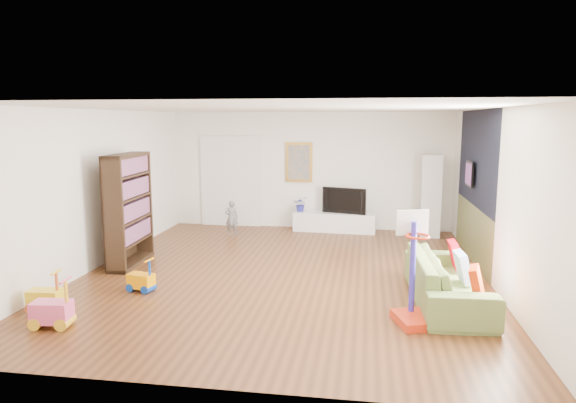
# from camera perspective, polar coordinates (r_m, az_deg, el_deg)

# --- Properties ---
(floor) EXTENTS (6.50, 7.50, 0.00)m
(floor) POSITION_cam_1_polar(r_m,az_deg,el_deg) (8.59, -0.41, -8.01)
(floor) COLOR brown
(floor) RESTS_ON ground
(ceiling) EXTENTS (6.50, 7.50, 0.00)m
(ceiling) POSITION_cam_1_polar(r_m,az_deg,el_deg) (8.22, -0.43, 10.29)
(ceiling) COLOR white
(ceiling) RESTS_ON ground
(wall_back) EXTENTS (6.50, 0.00, 2.70)m
(wall_back) POSITION_cam_1_polar(r_m,az_deg,el_deg) (11.99, 2.44, 3.44)
(wall_back) COLOR white
(wall_back) RESTS_ON ground
(wall_front) EXTENTS (6.50, 0.00, 2.70)m
(wall_front) POSITION_cam_1_polar(r_m,az_deg,el_deg) (4.70, -7.75, -5.48)
(wall_front) COLOR silver
(wall_front) RESTS_ON ground
(wall_left) EXTENTS (0.00, 7.50, 2.70)m
(wall_left) POSITION_cam_1_polar(r_m,az_deg,el_deg) (9.38, -20.43, 1.30)
(wall_left) COLOR silver
(wall_left) RESTS_ON ground
(wall_right) EXTENTS (0.00, 7.50, 2.70)m
(wall_right) POSITION_cam_1_polar(r_m,az_deg,el_deg) (8.42, 21.98, 0.39)
(wall_right) COLOR silver
(wall_right) RESTS_ON ground
(navy_accent) EXTENTS (0.01, 3.20, 1.70)m
(navy_accent) POSITION_cam_1_polar(r_m,az_deg,el_deg) (9.73, 20.21, 4.54)
(navy_accent) COLOR black
(navy_accent) RESTS_ON wall_right
(olive_wainscot) EXTENTS (0.01, 3.20, 1.00)m
(olive_wainscot) POSITION_cam_1_polar(r_m,az_deg,el_deg) (9.91, 19.78, -3.26)
(olive_wainscot) COLOR brown
(olive_wainscot) RESTS_ON wall_right
(doorway) EXTENTS (1.45, 0.06, 2.10)m
(doorway) POSITION_cam_1_polar(r_m,az_deg,el_deg) (12.34, -6.40, 2.15)
(doorway) COLOR white
(doorway) RESTS_ON ground
(painting_back) EXTENTS (0.62, 0.06, 0.92)m
(painting_back) POSITION_cam_1_polar(r_m,az_deg,el_deg) (11.96, 1.23, 4.39)
(painting_back) COLOR gold
(painting_back) RESTS_ON wall_back
(artwork_right) EXTENTS (0.04, 0.56, 0.46)m
(artwork_right) POSITION_cam_1_polar(r_m,az_deg,el_deg) (9.93, 19.52, 2.92)
(artwork_right) COLOR #7F3F8C
(artwork_right) RESTS_ON wall_right
(media_console) EXTENTS (1.88, 0.58, 0.43)m
(media_console) POSITION_cam_1_polar(r_m,az_deg,el_deg) (11.77, 5.19, -2.28)
(media_console) COLOR white
(media_console) RESTS_ON ground
(tall_cabinet) EXTENTS (0.44, 0.44, 1.79)m
(tall_cabinet) POSITION_cam_1_polar(r_m,az_deg,el_deg) (11.53, 15.60, 0.61)
(tall_cabinet) COLOR silver
(tall_cabinet) RESTS_ON ground
(bookshelf) EXTENTS (0.42, 1.35, 1.95)m
(bookshelf) POSITION_cam_1_polar(r_m,az_deg,el_deg) (9.38, -17.27, -0.86)
(bookshelf) COLOR #312013
(bookshelf) RESTS_ON ground
(sofa) EXTENTS (1.00, 2.31, 0.66)m
(sofa) POSITION_cam_1_polar(r_m,az_deg,el_deg) (7.52, 17.27, -8.31)
(sofa) COLOR olive
(sofa) RESTS_ON ground
(basketball_hoop) EXTENTS (0.65, 0.72, 1.42)m
(basketball_hoop) POSITION_cam_1_polar(r_m,az_deg,el_deg) (6.57, 14.24, -7.27)
(basketball_hoop) COLOR red
(basketball_hoop) RESTS_ON ground
(ride_on_yellow) EXTENTS (0.44, 0.29, 0.55)m
(ride_on_yellow) POSITION_cam_1_polar(r_m,az_deg,el_deg) (7.62, -25.45, -8.99)
(ride_on_yellow) COLOR yellow
(ride_on_yellow) RESTS_ON ground
(ride_on_orange) EXTENTS (0.42, 0.31, 0.50)m
(ride_on_orange) POSITION_cam_1_polar(r_m,az_deg,el_deg) (7.98, -16.04, -7.85)
(ride_on_orange) COLOR #FF9F00
(ride_on_orange) RESTS_ON ground
(ride_on_pink) EXTENTS (0.49, 0.33, 0.61)m
(ride_on_pink) POSITION_cam_1_polar(r_m,az_deg,el_deg) (7.02, -24.83, -10.23)
(ride_on_pink) COLOR #FC588F
(ride_on_pink) RESTS_ON ground
(child) EXTENTS (0.32, 0.25, 0.77)m
(child) POSITION_cam_1_polar(r_m,az_deg,el_deg) (11.38, -6.29, -1.81)
(child) COLOR slate
(child) RESTS_ON ground
(tv) EXTENTS (1.01, 0.42, 0.59)m
(tv) POSITION_cam_1_polar(r_m,az_deg,el_deg) (11.68, 6.41, 0.16)
(tv) COLOR black
(tv) RESTS_ON media_console
(vase_plant) EXTENTS (0.35, 0.32, 0.35)m
(vase_plant) POSITION_cam_1_polar(r_m,az_deg,el_deg) (11.80, 1.44, -0.27)
(vase_plant) COLOR navy
(vase_plant) RESTS_ON media_console
(pillow_left) EXTENTS (0.19, 0.39, 0.38)m
(pillow_left) POSITION_cam_1_polar(r_m,az_deg,el_deg) (6.90, 20.21, -8.37)
(pillow_left) COLOR red
(pillow_left) RESTS_ON sofa
(pillow_center) EXTENTS (0.14, 0.42, 0.42)m
(pillow_center) POSITION_cam_1_polar(r_m,az_deg,el_deg) (7.50, 18.83, -6.91)
(pillow_center) COLOR white
(pillow_center) RESTS_ON sofa
(pillow_right) EXTENTS (0.11, 0.41, 0.41)m
(pillow_right) POSITION_cam_1_polar(r_m,az_deg,el_deg) (8.13, 18.08, -5.65)
(pillow_right) COLOR #B80312
(pillow_right) RESTS_ON sofa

